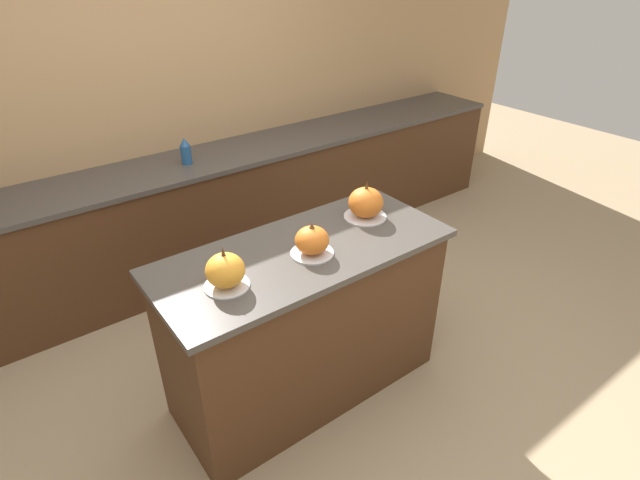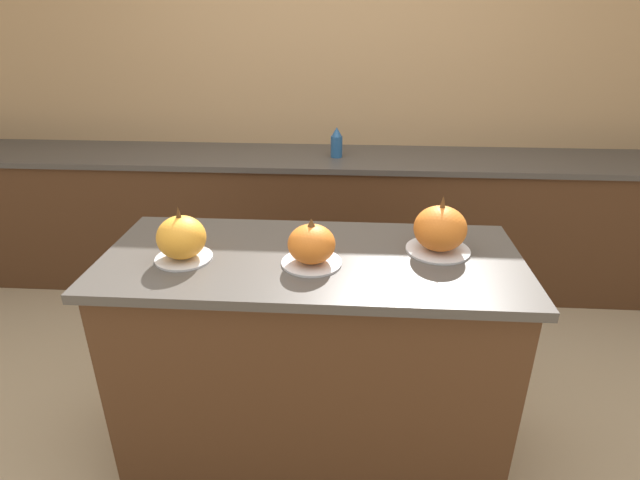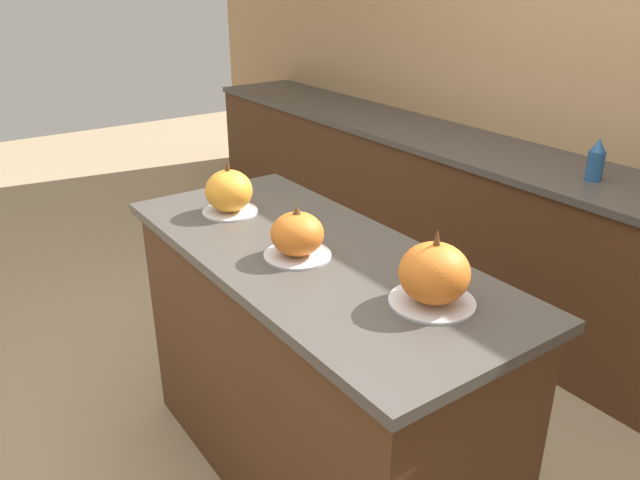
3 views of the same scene
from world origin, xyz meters
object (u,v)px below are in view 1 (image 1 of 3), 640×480
pumpkin_cake_left (225,271)px  pumpkin_cake_right (366,203)px  pumpkin_cake_center (312,241)px  bottle_tall (186,151)px

pumpkin_cake_left → pumpkin_cake_right: pumpkin_cake_right is taller
pumpkin_cake_center → bottle_tall: bearing=88.9°
pumpkin_cake_left → bottle_tall: bearing=72.5°
pumpkin_cake_center → bottle_tall: pumpkin_cake_center is taller
pumpkin_cake_left → bottle_tall: size_ratio=1.08×
pumpkin_cake_center → pumpkin_cake_right: bearing=16.2°
pumpkin_cake_right → bottle_tall: (-0.43, 1.42, -0.03)m
pumpkin_cake_right → pumpkin_cake_center: bearing=-163.8°
pumpkin_cake_center → bottle_tall: size_ratio=1.13×
pumpkin_cake_left → pumpkin_cake_center: bearing=-0.6°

